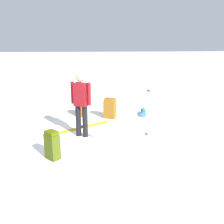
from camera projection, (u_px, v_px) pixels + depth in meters
ground_plane at (112, 137)px, 6.89m from camera, size 80.00×80.00×0.00m
skier_standing at (81, 102)px, 6.69m from camera, size 0.34×0.53×1.70m
ski_pair_near at (82, 128)px, 7.57m from camera, size 1.17×1.63×0.05m
backpack_large_dark at (82, 108)px, 8.66m from camera, size 0.38×0.31×0.56m
backpack_bright at (110, 108)px, 8.41m from camera, size 0.38×0.44×0.67m
backpack_small_spare at (52, 145)px, 5.58m from camera, size 0.37×0.37×0.65m
ski_poles_planted_near at (148, 111)px, 6.78m from camera, size 0.15×0.10×1.27m
sleeping_mat_rolled at (143, 113)px, 8.79m from camera, size 0.57×0.27×0.18m
thermos_bottle at (94, 133)px, 6.81m from camera, size 0.07×0.07×0.26m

